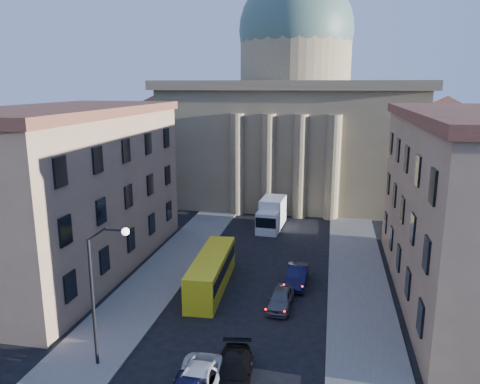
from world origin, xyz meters
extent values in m
cube|color=#63615B|center=(-8.50, 18.00, 0.07)|extent=(5.00, 60.00, 0.15)
cube|color=#63615B|center=(8.50, 18.00, 0.07)|extent=(5.00, 60.00, 0.15)
cube|color=#756648|center=(0.00, 56.00, 8.00)|extent=(34.00, 26.00, 16.00)
cube|color=#756648|center=(0.00, 56.00, 16.40)|extent=(35.50, 27.50, 1.20)
cylinder|color=#756648|center=(0.00, 56.00, 20.00)|extent=(16.00, 16.00, 8.00)
sphere|color=#4D6857|center=(0.00, 56.00, 24.00)|extent=(16.40, 16.40, 16.40)
cube|color=#756648|center=(-21.00, 54.00, 5.50)|extent=(13.00, 13.00, 11.00)
cone|color=#533123|center=(-21.00, 54.00, 13.00)|extent=(26.02, 26.02, 4.00)
cube|color=#756648|center=(21.00, 54.00, 5.50)|extent=(13.00, 13.00, 11.00)
cone|color=#533123|center=(21.00, 54.00, 13.00)|extent=(26.02, 26.02, 4.00)
cylinder|color=#756648|center=(-6.00, 42.80, 6.50)|extent=(1.80, 1.80, 13.00)
cylinder|color=#756648|center=(-2.00, 42.80, 6.50)|extent=(1.80, 1.80, 13.00)
cylinder|color=#756648|center=(2.00, 42.80, 6.50)|extent=(1.80, 1.80, 13.00)
cylinder|color=#756648|center=(6.00, 42.80, 6.50)|extent=(1.80, 1.80, 13.00)
cube|color=#A58061|center=(-17.00, 22.00, 7.00)|extent=(11.00, 26.00, 14.00)
cube|color=#533123|center=(-17.00, 22.00, 14.30)|extent=(11.60, 26.60, 0.80)
cube|color=#A58061|center=(17.00, 22.00, 7.00)|extent=(11.00, 26.00, 14.00)
cylinder|color=black|center=(-7.50, 8.00, 4.00)|extent=(0.20, 0.20, 8.00)
cylinder|color=black|center=(-6.95, 8.00, 8.35)|extent=(1.30, 0.12, 0.96)
cylinder|color=black|center=(-5.95, 8.00, 8.65)|extent=(1.30, 0.12, 0.12)
sphere|color=white|center=(-5.20, 8.00, 8.60)|extent=(0.44, 0.44, 0.44)
imported|color=black|center=(0.93, 7.86, 0.74)|extent=(2.65, 5.28, 1.47)
imported|color=#535458|center=(2.50, 17.62, 0.73)|extent=(1.91, 4.33, 1.45)
imported|color=black|center=(3.39, 22.03, 0.79)|extent=(1.84, 4.83, 1.57)
cube|color=yellow|center=(-3.50, 19.94, 1.43)|extent=(2.80, 10.22, 2.85)
cube|color=black|center=(-3.50, 19.94, 1.88)|extent=(2.82, 9.67, 1.01)
cylinder|color=black|center=(-4.24, 16.22, 0.46)|extent=(0.32, 0.93, 0.92)
cylinder|color=black|center=(-2.40, 16.31, 0.46)|extent=(0.32, 0.93, 0.92)
cylinder|color=black|center=(-4.60, 23.57, 0.46)|extent=(0.32, 0.93, 0.92)
cylinder|color=black|center=(-2.76, 23.66, 0.46)|extent=(0.32, 0.93, 0.92)
cube|color=silver|center=(-0.93, 35.37, 1.26)|extent=(2.58, 2.68, 2.52)
cube|color=black|center=(-1.01, 34.16, 1.57)|extent=(2.31, 0.28, 1.15)
cube|color=silver|center=(-0.74, 38.20, 1.84)|extent=(2.81, 4.57, 3.25)
cylinder|color=black|center=(-2.00, 35.02, 0.47)|extent=(0.36, 0.96, 0.94)
cylinder|color=black|center=(0.09, 34.88, 0.47)|extent=(0.36, 0.96, 0.94)
cylinder|color=black|center=(-1.72, 39.21, 0.47)|extent=(0.36, 0.96, 0.94)
cylinder|color=black|center=(0.37, 39.07, 0.47)|extent=(0.36, 0.96, 0.94)
camera|label=1|loc=(5.81, -14.98, 16.57)|focal=35.00mm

